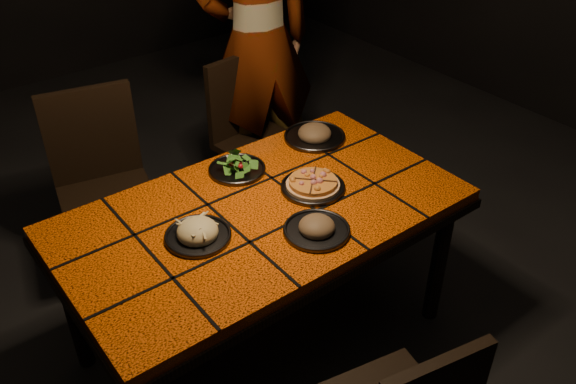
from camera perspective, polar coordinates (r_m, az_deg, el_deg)
room_shell at (r=2.08m, az=-3.03°, el=15.40°), size 6.04×7.04×3.08m
dining_table at (r=2.48m, az=-2.45°, el=-2.97°), size 1.62×0.92×0.75m
chair_far_left at (r=3.12m, az=-17.05°, el=1.51°), size 0.52×0.52×0.97m
chair_far_right at (r=3.46m, az=-3.48°, el=6.03°), size 0.47×0.47×0.92m
diner at (r=3.46m, az=-2.86°, el=13.70°), size 0.76×0.56×1.90m
plate_pizza at (r=2.54m, az=2.34°, el=0.63°), size 0.32×0.32×0.04m
plate_pasta at (r=2.29m, az=-8.45°, el=-3.83°), size 0.25×0.25×0.08m
plate_salad at (r=2.65m, az=-4.80°, el=2.42°), size 0.25×0.25×0.07m
plate_mushroom_a at (r=2.30m, az=2.71°, el=-3.33°), size 0.26×0.26×0.08m
plate_mushroom_b at (r=2.90m, az=2.51°, el=5.48°), size 0.29×0.29×0.10m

